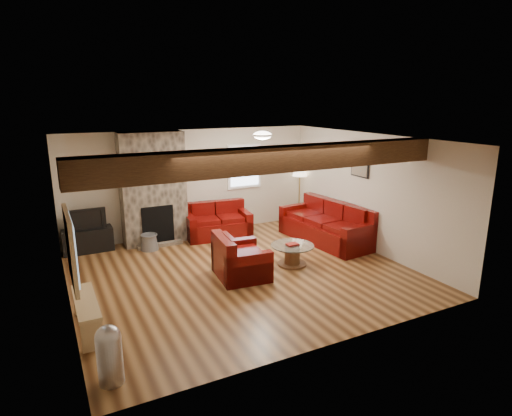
{
  "coord_description": "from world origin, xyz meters",
  "views": [
    {
      "loc": [
        -3.18,
        -6.82,
        3.2
      ],
      "look_at": [
        0.5,
        0.4,
        1.11
      ],
      "focal_mm": 30.0,
      "sensor_mm": 36.0,
      "label": 1
    }
  ],
  "objects_px": {
    "floor_lamp": "(300,174)",
    "loveseat": "(218,220)",
    "sofa_three": "(326,223)",
    "television": "(86,219)",
    "tv_cabinet": "(88,240)",
    "armchair_red": "(241,256)",
    "coffee_table": "(292,255)"
  },
  "relations": [
    {
      "from": "floor_lamp",
      "to": "loveseat",
      "type": "bearing_deg",
      "value": -175.61
    },
    {
      "from": "sofa_three",
      "to": "television",
      "type": "xyz_separation_m",
      "value": [
        -4.93,
        1.75,
        0.29
      ]
    },
    {
      "from": "loveseat",
      "to": "tv_cabinet",
      "type": "relative_size",
      "value": 1.48
    },
    {
      "from": "armchair_red",
      "to": "television",
      "type": "bearing_deg",
      "value": 46.98
    },
    {
      "from": "sofa_three",
      "to": "television",
      "type": "height_order",
      "value": "television"
    },
    {
      "from": "coffee_table",
      "to": "floor_lamp",
      "type": "distance_m",
      "value": 3.25
    },
    {
      "from": "sofa_three",
      "to": "armchair_red",
      "type": "xyz_separation_m",
      "value": [
        -2.56,
        -0.93,
        -0.05
      ]
    },
    {
      "from": "coffee_table",
      "to": "tv_cabinet",
      "type": "relative_size",
      "value": 0.84
    },
    {
      "from": "tv_cabinet",
      "to": "television",
      "type": "height_order",
      "value": "television"
    },
    {
      "from": "coffee_table",
      "to": "sofa_three",
      "type": "bearing_deg",
      "value": 31.47
    },
    {
      "from": "floor_lamp",
      "to": "armchair_red",
      "type": "bearing_deg",
      "value": -138.36
    },
    {
      "from": "tv_cabinet",
      "to": "floor_lamp",
      "type": "xyz_separation_m",
      "value": [
        5.25,
        -0.12,
        1.04
      ]
    },
    {
      "from": "sofa_three",
      "to": "coffee_table",
      "type": "bearing_deg",
      "value": -64.38
    },
    {
      "from": "tv_cabinet",
      "to": "television",
      "type": "relative_size",
      "value": 1.29
    },
    {
      "from": "sofa_three",
      "to": "floor_lamp",
      "type": "xyz_separation_m",
      "value": [
        0.32,
        1.64,
        0.84
      ]
    },
    {
      "from": "floor_lamp",
      "to": "tv_cabinet",
      "type": "bearing_deg",
      "value": 178.73
    },
    {
      "from": "armchair_red",
      "to": "floor_lamp",
      "type": "relative_size",
      "value": 0.66
    },
    {
      "from": "loveseat",
      "to": "tv_cabinet",
      "type": "height_order",
      "value": "loveseat"
    },
    {
      "from": "sofa_three",
      "to": "tv_cabinet",
      "type": "bearing_deg",
      "value": -115.42
    },
    {
      "from": "tv_cabinet",
      "to": "television",
      "type": "bearing_deg",
      "value": 0.0
    },
    {
      "from": "floor_lamp",
      "to": "sofa_three",
      "type": "bearing_deg",
      "value": -101.06
    },
    {
      "from": "sofa_three",
      "to": "tv_cabinet",
      "type": "relative_size",
      "value": 2.28
    },
    {
      "from": "television",
      "to": "tv_cabinet",
      "type": "bearing_deg",
      "value": 0.0
    },
    {
      "from": "sofa_three",
      "to": "tv_cabinet",
      "type": "height_order",
      "value": "sofa_three"
    },
    {
      "from": "coffee_table",
      "to": "tv_cabinet",
      "type": "height_order",
      "value": "tv_cabinet"
    },
    {
      "from": "loveseat",
      "to": "tv_cabinet",
      "type": "xyz_separation_m",
      "value": [
        -2.86,
        0.3,
        -0.14
      ]
    },
    {
      "from": "sofa_three",
      "to": "armchair_red",
      "type": "height_order",
      "value": "sofa_three"
    },
    {
      "from": "coffee_table",
      "to": "television",
      "type": "xyz_separation_m",
      "value": [
        -3.49,
        2.63,
        0.53
      ]
    },
    {
      "from": "sofa_three",
      "to": "television",
      "type": "distance_m",
      "value": 5.24
    },
    {
      "from": "loveseat",
      "to": "coffee_table",
      "type": "distance_m",
      "value": 2.42
    },
    {
      "from": "television",
      "to": "floor_lamp",
      "type": "relative_size",
      "value": 0.52
    },
    {
      "from": "television",
      "to": "armchair_red",
      "type": "bearing_deg",
      "value": -48.56
    }
  ]
}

